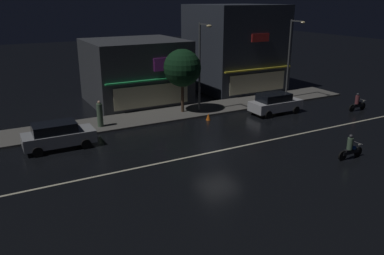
% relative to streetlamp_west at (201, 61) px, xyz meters
% --- Properties ---
extents(ground_plane, '(140.00, 140.00, 0.00)m').
position_rel_streetlamp_west_xyz_m(ground_plane, '(-3.16, -7.74, -4.29)').
color(ground_plane, black).
extents(lane_divider_stripe, '(34.35, 0.16, 0.01)m').
position_rel_streetlamp_west_xyz_m(lane_divider_stripe, '(-3.16, -7.74, -4.28)').
color(lane_divider_stripe, beige).
rests_on(lane_divider_stripe, ground).
extents(sidewalk_far, '(36.16, 3.62, 0.14)m').
position_rel_streetlamp_west_xyz_m(sidewalk_far, '(-3.16, 0.73, -4.22)').
color(sidewalk_far, '#5B5954').
rests_on(sidewalk_far, ground).
extents(storefront_left_block, '(8.20, 7.60, 5.50)m').
position_rel_streetlamp_west_xyz_m(storefront_left_block, '(-3.16, 6.26, -1.54)').
color(storefront_left_block, '#383A3F').
rests_on(storefront_left_block, ground).
extents(storefront_center_block, '(7.96, 8.34, 8.36)m').
position_rel_streetlamp_west_xyz_m(storefront_center_block, '(7.68, 6.63, -0.11)').
color(storefront_center_block, '#2D333D').
rests_on(storefront_center_block, ground).
extents(streetlamp_west, '(0.44, 1.64, 7.03)m').
position_rel_streetlamp_west_xyz_m(streetlamp_west, '(0.00, 0.00, 0.00)').
color(streetlamp_west, '#47494C').
rests_on(streetlamp_west, sidewalk_far).
extents(streetlamp_mid, '(0.44, 1.64, 7.02)m').
position_rel_streetlamp_west_xyz_m(streetlamp_mid, '(9.37, 0.17, -0.00)').
color(streetlamp_mid, '#47494C').
rests_on(streetlamp_mid, sidewalk_far).
extents(pedestrian_on_sidewalk, '(0.42, 0.42, 1.90)m').
position_rel_streetlamp_west_xyz_m(pedestrian_on_sidewalk, '(-8.25, 0.08, -3.27)').
color(pedestrian_on_sidewalk, '#4C664C').
rests_on(pedestrian_on_sidewalk, sidewalk_far).
extents(street_tree, '(2.97, 2.97, 5.06)m').
position_rel_streetlamp_west_xyz_m(street_tree, '(-1.28, 0.71, -0.59)').
color(street_tree, '#473323').
rests_on(street_tree, sidewalk_far).
extents(parked_car_near_kerb, '(4.30, 1.98, 1.67)m').
position_rel_streetlamp_west_xyz_m(parked_car_near_kerb, '(-11.66, -2.59, -3.42)').
color(parked_car_near_kerb, '#9EA0A5').
rests_on(parked_car_near_kerb, ground).
extents(parked_car_trailing, '(4.30, 1.98, 1.67)m').
position_rel_streetlamp_west_xyz_m(parked_car_trailing, '(5.28, -2.91, -3.42)').
color(parked_car_trailing, silver).
rests_on(parked_car_trailing, ground).
extents(motorcycle_lead, '(1.90, 0.60, 1.52)m').
position_rel_streetlamp_west_xyz_m(motorcycle_lead, '(11.85, -5.55, -3.66)').
color(motorcycle_lead, black).
rests_on(motorcycle_lead, ground).
extents(motorcycle_following, '(1.90, 0.60, 1.52)m').
position_rel_streetlamp_west_xyz_m(motorcycle_following, '(2.96, -12.40, -3.66)').
color(motorcycle_following, black).
rests_on(motorcycle_following, ground).
extents(traffic_cone, '(0.36, 0.36, 0.55)m').
position_rel_streetlamp_west_xyz_m(traffic_cone, '(-0.41, -1.92, -4.02)').
color(traffic_cone, orange).
rests_on(traffic_cone, ground).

